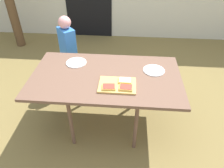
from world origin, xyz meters
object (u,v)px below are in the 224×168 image
object	(u,v)px
pizza_slice_far_right	(125,81)
pizza_slice_near_right	(126,88)
dining_table	(106,79)
cutting_board	(117,85)
plate_white_right	(154,70)
child_left	(68,50)
pizza_slice_near_left	(109,87)
plate_white_left	(76,63)

from	to	relation	value
pizza_slice_far_right	pizza_slice_near_right	world-z (taller)	same
dining_table	cutting_board	bearing A→B (deg)	-52.12
cutting_board	pizza_slice_near_right	size ratio (longest dim) A/B	2.74
pizza_slice_near_right	plate_white_right	bearing A→B (deg)	50.99
plate_white_right	child_left	world-z (taller)	child_left
dining_table	pizza_slice_near_left	distance (m)	0.24
dining_table	child_left	bearing A→B (deg)	130.05
pizza_slice_far_right	plate_white_right	distance (m)	0.38
pizza_slice_far_right	pizza_slice_near_right	size ratio (longest dim) A/B	0.97
dining_table	child_left	world-z (taller)	child_left
pizza_slice_far_right	plate_white_right	size ratio (longest dim) A/B	0.55
cutting_board	dining_table	bearing A→B (deg)	127.88
dining_table	plate_white_right	distance (m)	0.51
pizza_slice_near_left	dining_table	bearing A→B (deg)	103.29
plate_white_left	pizza_slice_far_right	bearing A→B (deg)	-30.75
pizza_slice_far_right	cutting_board	bearing A→B (deg)	-143.50
pizza_slice_far_right	pizza_slice_near_left	distance (m)	0.18
plate_white_right	pizza_slice_far_right	bearing A→B (deg)	-140.95
cutting_board	plate_white_right	size ratio (longest dim) A/B	1.57
cutting_board	plate_white_left	bearing A→B (deg)	141.56
pizza_slice_far_right	plate_white_right	world-z (taller)	pizza_slice_far_right
pizza_slice_near_right	plate_white_left	distance (m)	0.70
pizza_slice_near_left	pizza_slice_near_right	xyz separation A→B (m)	(0.16, 0.00, 0.00)
pizza_slice_near_left	pizza_slice_near_right	size ratio (longest dim) A/B	1.02
pizza_slice_far_right	pizza_slice_near_right	xyz separation A→B (m)	(0.01, -0.11, 0.00)
cutting_board	pizza_slice_near_right	bearing A→B (deg)	-34.07
pizza_slice_near_left	plate_white_right	distance (m)	0.56
pizza_slice_near_right	cutting_board	bearing A→B (deg)	145.93
dining_table	pizza_slice_far_right	world-z (taller)	pizza_slice_far_right
plate_white_left	child_left	xyz separation A→B (m)	(-0.21, 0.45, -0.10)
dining_table	pizza_slice_near_right	distance (m)	0.31
pizza_slice_near_left	pizza_slice_near_right	world-z (taller)	same
pizza_slice_far_right	pizza_slice_near_left	bearing A→B (deg)	-142.35
plate_white_left	child_left	size ratio (longest dim) A/B	0.21
dining_table	pizza_slice_far_right	bearing A→B (deg)	-29.10
plate_white_right	pizza_slice_near_right	bearing A→B (deg)	-129.01
cutting_board	pizza_slice_far_right	bearing A→B (deg)	36.50
pizza_slice_near_right	child_left	size ratio (longest dim) A/B	0.12
child_left	plate_white_left	bearing A→B (deg)	-64.77
pizza_slice_far_right	plate_white_left	size ratio (longest dim) A/B	0.55
plate_white_left	pizza_slice_near_right	bearing A→B (deg)	-37.82
pizza_slice_near_left	plate_white_right	world-z (taller)	pizza_slice_near_left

